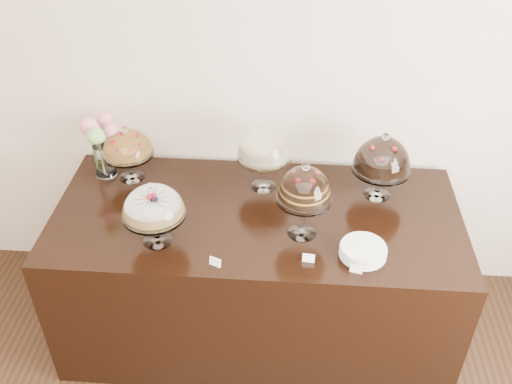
# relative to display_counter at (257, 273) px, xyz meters

# --- Properties ---
(wall_back) EXTENTS (5.00, 0.04, 3.00)m
(wall_back) POSITION_rel_display_counter_xyz_m (-0.02, 0.55, 1.05)
(wall_back) COLOR beige
(wall_back) RESTS_ON ground
(display_counter) EXTENTS (2.20, 1.00, 0.90)m
(display_counter) POSITION_rel_display_counter_xyz_m (0.00, 0.00, 0.00)
(display_counter) COLOR black
(display_counter) RESTS_ON ground
(cake_stand_sugar_sponge) EXTENTS (0.32, 0.32, 0.36)m
(cake_stand_sugar_sponge) POSITION_rel_display_counter_xyz_m (-0.48, -0.26, 0.68)
(cake_stand_sugar_sponge) COLOR white
(cake_stand_sugar_sponge) RESTS_ON display_counter
(cake_stand_choco_layer) EXTENTS (0.28, 0.28, 0.43)m
(cake_stand_choco_layer) POSITION_rel_display_counter_xyz_m (0.24, -0.15, 0.74)
(cake_stand_choco_layer) COLOR white
(cake_stand_choco_layer) RESTS_ON display_counter
(cake_stand_cheesecake) EXTENTS (0.30, 0.30, 0.41)m
(cake_stand_cheesecake) POSITION_rel_display_counter_xyz_m (0.02, 0.25, 0.71)
(cake_stand_cheesecake) COLOR white
(cake_stand_cheesecake) RESTS_ON display_counter
(cake_stand_dark_choco) EXTENTS (0.32, 0.32, 0.40)m
(cake_stand_dark_choco) POSITION_rel_display_counter_xyz_m (0.66, 0.22, 0.70)
(cake_stand_dark_choco) COLOR white
(cake_stand_dark_choco) RESTS_ON display_counter
(cake_stand_fruit_tart) EXTENTS (0.30, 0.30, 0.34)m
(cake_stand_fruit_tart) POSITION_rel_display_counter_xyz_m (-0.75, 0.28, 0.67)
(cake_stand_fruit_tart) COLOR white
(cake_stand_fruit_tart) RESTS_ON display_counter
(flower_vase) EXTENTS (0.23, 0.35, 0.38)m
(flower_vase) POSITION_rel_display_counter_xyz_m (-0.91, 0.31, 0.67)
(flower_vase) COLOR white
(flower_vase) RESTS_ON display_counter
(plate_stack) EXTENTS (0.22, 0.22, 0.06)m
(plate_stack) POSITION_rel_display_counter_xyz_m (0.54, -0.29, 0.48)
(plate_stack) COLOR silver
(plate_stack) RESTS_ON display_counter
(price_card_left) EXTENTS (0.06, 0.04, 0.04)m
(price_card_left) POSITION_rel_display_counter_xyz_m (-0.17, -0.41, 0.47)
(price_card_left) COLOR white
(price_card_left) RESTS_ON display_counter
(price_card_right) EXTENTS (0.06, 0.03, 0.04)m
(price_card_right) POSITION_rel_display_counter_xyz_m (0.50, -0.41, 0.47)
(price_card_right) COLOR white
(price_card_right) RESTS_ON display_counter
(price_card_extra) EXTENTS (0.06, 0.02, 0.04)m
(price_card_extra) POSITION_rel_display_counter_xyz_m (0.28, -0.35, 0.47)
(price_card_extra) COLOR white
(price_card_extra) RESTS_ON display_counter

